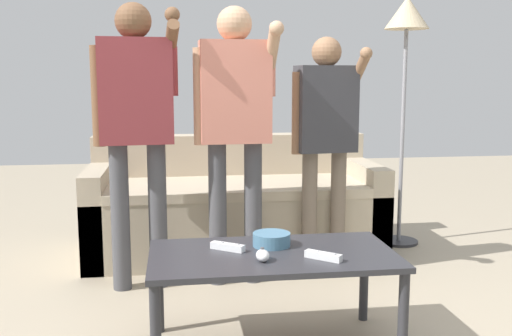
{
  "coord_description": "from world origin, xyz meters",
  "views": [
    {
      "loc": [
        -0.48,
        -2.38,
        1.2
      ],
      "look_at": [
        -0.07,
        0.52,
        0.74
      ],
      "focal_mm": 41.07,
      "sensor_mm": 36.0,
      "label": 1
    }
  ],
  "objects": [
    {
      "name": "player_center",
      "position": [
        -0.13,
        0.93,
        1.0
      ],
      "size": [
        0.48,
        0.35,
        1.59
      ],
      "color": "#47474C",
      "rests_on": "ground"
    },
    {
      "name": "snack_bowl",
      "position": [
        -0.05,
        0.15,
        0.47
      ],
      "size": [
        0.17,
        0.17,
        0.06
      ],
      "primitive_type": "cylinder",
      "color": "teal",
      "rests_on": "coffee_table"
    },
    {
      "name": "player_right",
      "position": [
        0.43,
        1.06,
        0.9
      ],
      "size": [
        0.44,
        0.3,
        1.44
      ],
      "color": "#756656",
      "rests_on": "ground"
    },
    {
      "name": "player_left",
      "position": [
        -0.68,
        0.91,
        1.01
      ],
      "size": [
        0.48,
        0.31,
        1.6
      ],
      "color": "#47474C",
      "rests_on": "ground"
    },
    {
      "name": "floor_lamp",
      "position": [
        1.14,
        1.59,
        1.49
      ],
      "size": [
        0.31,
        0.31,
        1.75
      ],
      "color": "#2D2D33",
      "rests_on": "ground"
    },
    {
      "name": "game_remote_nunchuk",
      "position": [
        -0.12,
        -0.07,
        0.47
      ],
      "size": [
        0.06,
        0.09,
        0.05
      ],
      "color": "white",
      "rests_on": "coffee_table"
    },
    {
      "name": "couch",
      "position": [
        -0.07,
        1.56,
        0.29
      ],
      "size": [
        1.96,
        0.83,
        0.79
      ],
      "color": "#B7A88E",
      "rests_on": "ground"
    },
    {
      "name": "coffee_table",
      "position": [
        -0.06,
        0.04,
        0.39
      ],
      "size": [
        1.07,
        0.57,
        0.44
      ],
      "color": "#2D2D33",
      "rests_on": "ground"
    },
    {
      "name": "game_remote_wand_far",
      "position": [
        -0.25,
        0.11,
        0.46
      ],
      "size": [
        0.15,
        0.12,
        0.03
      ],
      "color": "white",
      "rests_on": "coffee_table"
    },
    {
      "name": "game_remote_wand_near",
      "position": [
        0.13,
        -0.08,
        0.46
      ],
      "size": [
        0.15,
        0.13,
        0.03
      ],
      "color": "white",
      "rests_on": "coffee_table"
    }
  ]
}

